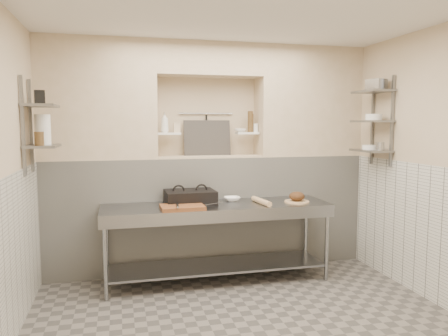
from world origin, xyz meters
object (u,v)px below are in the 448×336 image
object	(u,v)px
mixing_bowl	(232,199)
bottle_soap	(165,122)
cutting_board	(182,207)
jug_left	(43,130)
prep_table	(217,227)
rolling_pin	(261,201)
bread_loaf	(297,196)
panini_press	(190,197)
bowl_alcove	(240,130)

from	to	relation	value
mixing_bowl	bottle_soap	size ratio (longest dim) A/B	0.80
cutting_board	jug_left	bearing A→B (deg)	176.27
prep_table	rolling_pin	size ratio (longest dim) A/B	6.22
bread_loaf	jug_left	bearing A→B (deg)	179.98
rolling_pin	jug_left	bearing A→B (deg)	179.81
panini_press	bowl_alcove	distance (m)	1.12
bread_loaf	jug_left	xyz separation A→B (m)	(-2.76, 0.00, 0.79)
mixing_bowl	bread_loaf	bearing A→B (deg)	-21.04
bread_loaf	bottle_soap	bearing A→B (deg)	156.44
bottle_soap	jug_left	bearing A→B (deg)	-153.61
mixing_bowl	bottle_soap	world-z (taller)	bottle_soap
prep_table	bottle_soap	size ratio (longest dim) A/B	10.51
rolling_pin	jug_left	xyz separation A→B (m)	(-2.32, 0.01, 0.83)
bottle_soap	jug_left	xyz separation A→B (m)	(-1.29, -0.64, -0.07)
jug_left	panini_press	bearing A→B (deg)	7.85
mixing_bowl	bread_loaf	xyz separation A→B (m)	(0.72, -0.28, 0.05)
cutting_board	bottle_soap	bearing A→B (deg)	97.91
rolling_pin	bread_loaf	xyz separation A→B (m)	(0.44, 0.01, 0.04)
panini_press	rolling_pin	xyz separation A→B (m)	(0.79, -0.22, -0.05)
cutting_board	rolling_pin	distance (m)	0.93
mixing_bowl	panini_press	bearing A→B (deg)	-173.00
bread_loaf	jug_left	distance (m)	2.87
mixing_bowl	rolling_pin	bearing A→B (deg)	-45.94
prep_table	panini_press	bearing A→B (deg)	154.21
bowl_alcove	jug_left	world-z (taller)	jug_left
jug_left	cutting_board	bearing A→B (deg)	-3.73
mixing_bowl	bowl_alcove	bearing A→B (deg)	60.42
mixing_bowl	rolling_pin	size ratio (longest dim) A/B	0.47
bowl_alcove	prep_table	bearing A→B (deg)	-127.84
prep_table	bread_loaf	world-z (taller)	bread_loaf
prep_table	bowl_alcove	distance (m)	1.29
bread_loaf	bowl_alcove	xyz separation A→B (m)	(-0.52, 0.62, 0.76)
prep_table	panini_press	xyz separation A→B (m)	(-0.29, 0.14, 0.33)
prep_table	mixing_bowl	xyz separation A→B (m)	(0.23, 0.20, 0.28)
cutting_board	bowl_alcove	distance (m)	1.37
bottle_soap	jug_left	distance (m)	1.44
panini_press	jug_left	size ratio (longest dim) A/B	1.91
bread_loaf	bowl_alcove	bearing A→B (deg)	130.03
bottle_soap	mixing_bowl	bearing A→B (deg)	-25.87
mixing_bowl	cutting_board	bearing A→B (deg)	-150.82
rolling_pin	bowl_alcove	world-z (taller)	bowl_alcove
rolling_pin	bowl_alcove	xyz separation A→B (m)	(-0.08, 0.63, 0.80)
prep_table	rolling_pin	bearing A→B (deg)	-8.90
prep_table	jug_left	size ratio (longest dim) A/B	8.60
panini_press	bread_loaf	distance (m)	1.25
jug_left	mixing_bowl	bearing A→B (deg)	7.64
cutting_board	bread_loaf	size ratio (longest dim) A/B	2.56
panini_press	bread_loaf	world-z (taller)	panini_press
prep_table	cutting_board	size ratio (longest dim) A/B	5.59
cutting_board	jug_left	distance (m)	1.63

